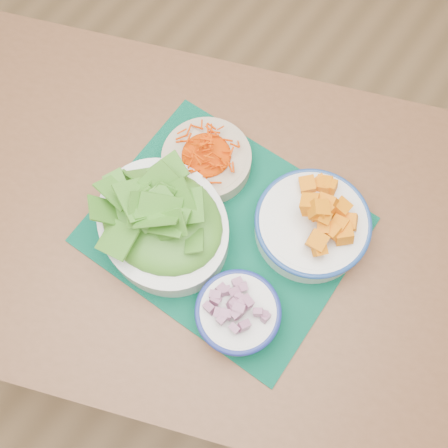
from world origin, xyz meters
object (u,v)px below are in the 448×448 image
placemat (224,229)px  lettuce_bowl (162,222)px  table (185,232)px  onion_bowl (238,312)px  squash_bowl (313,221)px  carrot_bowl (207,158)px

placemat → lettuce_bowl: size_ratio=1.42×
table → onion_bowl: 0.27m
placemat → onion_bowl: bearing=-46.7°
table → placemat: (0.09, 0.02, 0.10)m
lettuce_bowl → onion_bowl: bearing=6.2°
squash_bowl → lettuce_bowl: 0.29m
placemat → carrot_bowl: carrot_bowl is taller
placemat → onion_bowl: onion_bowl is taller
table → placemat: placemat is taller
placemat → onion_bowl: 0.18m
lettuce_bowl → onion_bowl: 0.22m
placemat → lettuce_bowl: bearing=-142.6°
carrot_bowl → squash_bowl: bearing=0.0°
placemat → carrot_bowl: (-0.11, 0.10, 0.04)m
table → carrot_bowl: 0.19m
carrot_bowl → onion_bowl: (0.23, -0.22, 0.00)m
squash_bowl → placemat: bearing=-145.7°
squash_bowl → onion_bowl: squash_bowl is taller
table → squash_bowl: 0.30m
carrot_bowl → squash_bowl: (0.25, 0.00, 0.02)m
table → squash_bowl: bearing=7.3°
table → onion_bowl: size_ratio=8.16×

